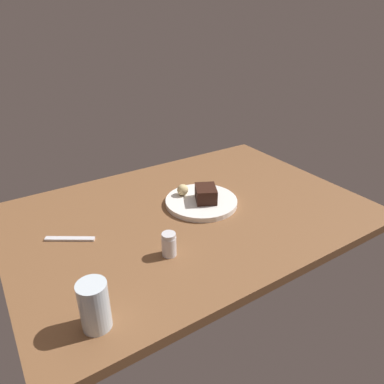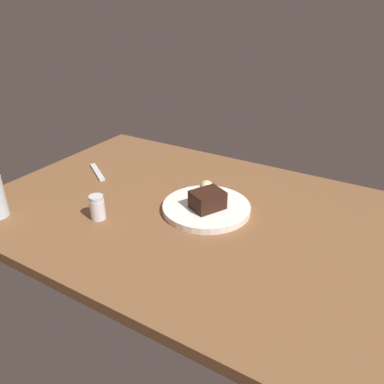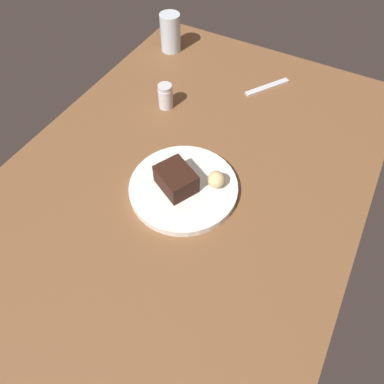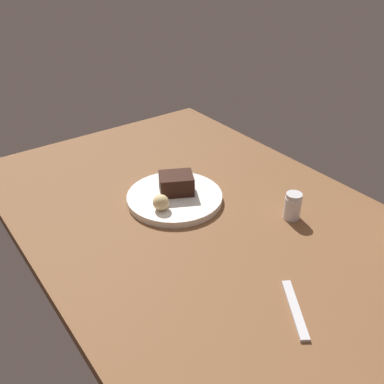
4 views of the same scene
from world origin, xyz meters
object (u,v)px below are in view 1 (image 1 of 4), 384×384
dessert_plate (201,202)px  dessert_spoon (70,239)px  bread_roll (183,190)px  water_glass (94,306)px  salt_shaker (169,244)px  chocolate_cake_slice (206,194)px

dessert_plate → dessert_spoon: size_ratio=1.71×
bread_roll → water_glass: water_glass is taller
dessert_spoon → dessert_plate: bearing=-150.6°
bread_roll → salt_shaker: 33.06cm
chocolate_cake_slice → bread_roll: (4.71, -7.96, -0.54)cm
chocolate_cake_slice → water_glass: (51.06, 31.70, 1.51)cm
salt_shaker → dessert_spoon: bearing=-46.0°
dessert_plate → salt_shaker: size_ratio=3.60×
bread_roll → dessert_spoon: size_ratio=0.27×
bread_roll → dessert_spoon: (42.27, 3.41, -3.55)cm
chocolate_cake_slice → salt_shaker: size_ratio=1.24×
dessert_plate → chocolate_cake_slice: 3.88cm
bread_roll → dessert_spoon: bread_roll is taller
dessert_plate → water_glass: 60.17cm
bread_roll → dessert_spoon: 42.55cm
bread_roll → water_glass: 61.03cm
chocolate_cake_slice → salt_shaker: 30.94cm
chocolate_cake_slice → bread_roll: chocolate_cake_slice is taller
chocolate_cake_slice → salt_shaker: (25.11, 18.06, -0.92)cm
chocolate_cake_slice → dessert_plate: bearing=-52.7°
bread_roll → salt_shaker: size_ratio=0.57×
dessert_plate → salt_shaker: 31.03cm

